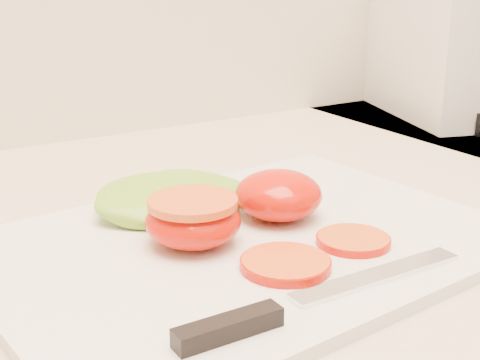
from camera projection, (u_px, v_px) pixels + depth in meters
cutting_board at (247, 244)px, 0.52m from camera, size 0.42×0.32×0.01m
tomato_half_dome at (278, 195)px, 0.56m from camera, size 0.07×0.07×0.04m
tomato_half_cut at (193, 219)px, 0.50m from camera, size 0.07×0.07×0.04m
tomato_slice_0 at (286, 264)px, 0.47m from camera, size 0.06×0.06×0.01m
tomato_slice_1 at (353, 240)px, 0.51m from camera, size 0.06×0.06×0.01m
lettuce_leaf_0 at (172, 198)px, 0.57m from camera, size 0.15×0.11×0.03m
knife at (293, 305)px, 0.41m from camera, size 0.23×0.03×0.01m
appliance at (469, 9)px, 0.95m from camera, size 0.27×0.30×0.30m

